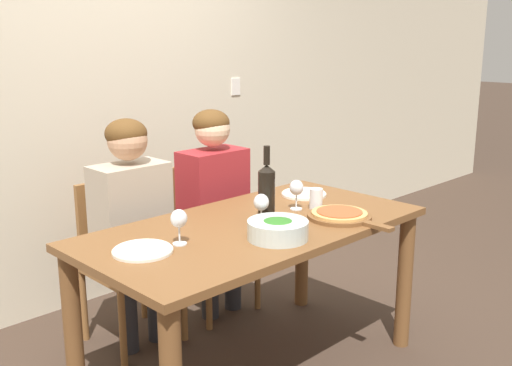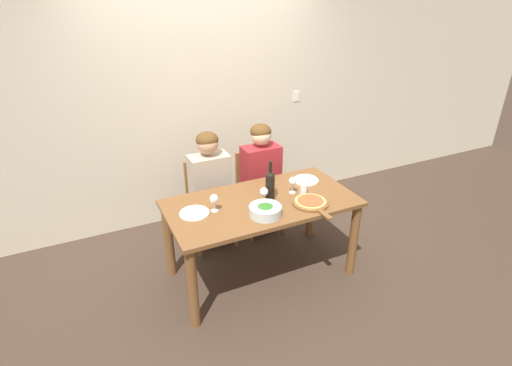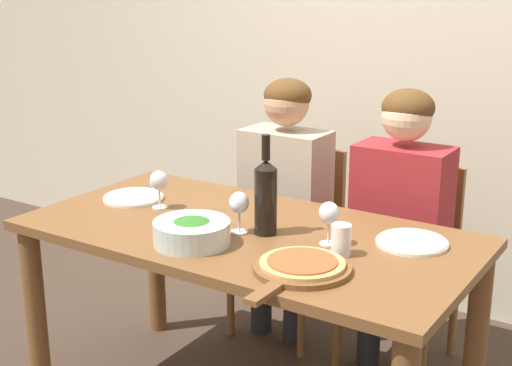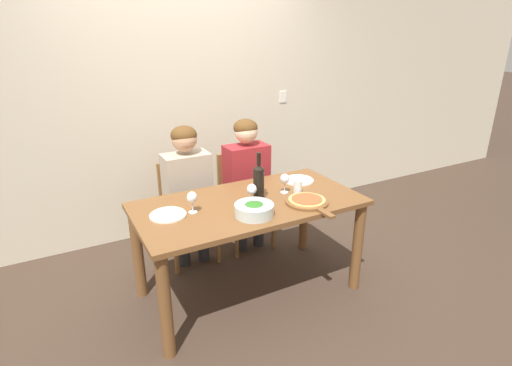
# 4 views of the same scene
# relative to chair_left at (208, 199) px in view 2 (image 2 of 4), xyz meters

# --- Properties ---
(ground_plane) EXTENTS (40.00, 40.00, 0.00)m
(ground_plane) POSITION_rel_chair_left_xyz_m (0.23, -0.76, -0.47)
(ground_plane) COLOR #3D2D23
(back_wall) EXTENTS (10.00, 0.06, 2.70)m
(back_wall) POSITION_rel_chair_left_xyz_m (0.23, 0.59, 0.88)
(back_wall) COLOR beige
(back_wall) RESTS_ON ground
(dining_table) EXTENTS (1.62, 0.83, 0.76)m
(dining_table) POSITION_rel_chair_left_xyz_m (0.23, -0.76, 0.17)
(dining_table) COLOR brown
(dining_table) RESTS_ON ground
(chair_left) EXTENTS (0.42, 0.42, 0.86)m
(chair_left) POSITION_rel_chair_left_xyz_m (0.00, 0.00, 0.00)
(chair_left) COLOR brown
(chair_left) RESTS_ON ground
(chair_right) EXTENTS (0.42, 0.42, 0.86)m
(chair_right) POSITION_rel_chair_left_xyz_m (0.55, 0.00, 0.00)
(chair_right) COLOR brown
(chair_right) RESTS_ON ground
(person_woman) EXTENTS (0.47, 0.51, 1.20)m
(person_woman) POSITION_rel_chair_left_xyz_m (0.00, -0.11, 0.26)
(person_woman) COLOR #28282D
(person_woman) RESTS_ON ground
(person_man) EXTENTS (0.47, 0.51, 1.20)m
(person_man) POSITION_rel_chair_left_xyz_m (0.55, -0.11, 0.26)
(person_man) COLOR #28282D
(person_man) RESTS_ON ground
(wine_bottle) EXTENTS (0.08, 0.08, 0.36)m
(wine_bottle) POSITION_rel_chair_left_xyz_m (0.31, -0.76, 0.43)
(wine_bottle) COLOR black
(wine_bottle) RESTS_ON dining_table
(broccoli_bowl) EXTENTS (0.26, 0.26, 0.09)m
(broccoli_bowl) POSITION_rel_chair_left_xyz_m (0.16, -0.97, 0.33)
(broccoli_bowl) COLOR silver
(broccoli_bowl) RESTS_ON dining_table
(dinner_plate_left) EXTENTS (0.24, 0.24, 0.02)m
(dinner_plate_left) POSITION_rel_chair_left_xyz_m (-0.35, -0.71, 0.30)
(dinner_plate_left) COLOR silver
(dinner_plate_left) RESTS_ON dining_table
(dinner_plate_right) EXTENTS (0.24, 0.24, 0.02)m
(dinner_plate_right) POSITION_rel_chair_left_xyz_m (0.78, -0.58, 0.30)
(dinner_plate_right) COLOR silver
(dinner_plate_right) RESTS_ON dining_table
(pizza_on_board) EXTENTS (0.30, 0.44, 0.04)m
(pizza_on_board) POSITION_rel_chair_left_xyz_m (0.58, -0.98, 0.31)
(pizza_on_board) COLOR brown
(pizza_on_board) RESTS_ON dining_table
(wine_glass_left) EXTENTS (0.07, 0.07, 0.15)m
(wine_glass_left) POSITION_rel_chair_left_xyz_m (-0.18, -0.74, 0.40)
(wine_glass_left) COLOR silver
(wine_glass_left) RESTS_ON dining_table
(wine_glass_right) EXTENTS (0.07, 0.07, 0.15)m
(wine_glass_right) POSITION_rel_chair_left_xyz_m (0.55, -0.73, 0.40)
(wine_glass_right) COLOR silver
(wine_glass_right) RESTS_ON dining_table
(wine_glass_centre) EXTENTS (0.07, 0.07, 0.15)m
(wine_glass_centre) POSITION_rel_chair_left_xyz_m (0.23, -0.80, 0.40)
(wine_glass_centre) COLOR silver
(wine_glass_centre) RESTS_ON dining_table
(water_tumbler) EXTENTS (0.07, 0.07, 0.10)m
(water_tumbler) POSITION_rel_chair_left_xyz_m (0.63, -0.79, 0.35)
(water_tumbler) COLOR silver
(water_tumbler) RESTS_ON dining_table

